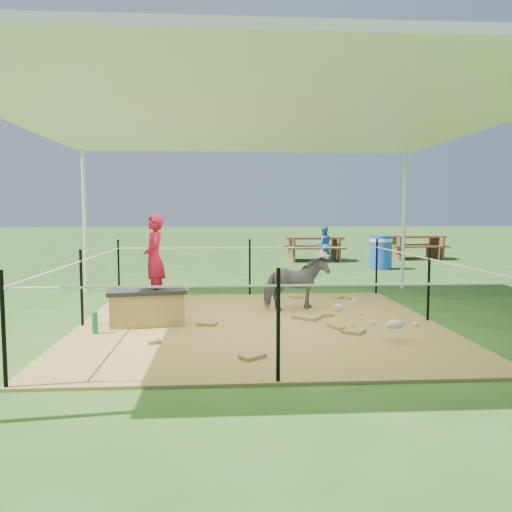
{
  "coord_description": "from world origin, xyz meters",
  "views": [
    {
      "loc": [
        -0.46,
        -6.36,
        1.46
      ],
      "look_at": [
        0.0,
        0.6,
        0.85
      ],
      "focal_mm": 35.0,
      "sensor_mm": 36.0,
      "label": 1
    }
  ],
  "objects": [
    {
      "name": "ground",
      "position": [
        0.0,
        0.0,
        0.0
      ],
      "size": [
        90.0,
        90.0,
        0.0
      ],
      "primitive_type": "plane",
      "color": "#2D5919",
      "rests_on": "ground"
    },
    {
      "name": "hay_patch",
      "position": [
        0.0,
        0.0,
        0.01
      ],
      "size": [
        4.6,
        4.6,
        0.03
      ],
      "primitive_type": "cube",
      "color": "brown",
      "rests_on": "ground"
    },
    {
      "name": "canopy_tent",
      "position": [
        0.0,
        0.0,
        2.69
      ],
      "size": [
        6.3,
        6.3,
        2.9
      ],
      "color": "silver",
      "rests_on": "ground"
    },
    {
      "name": "rope_fence",
      "position": [
        0.0,
        -0.0,
        0.64
      ],
      "size": [
        4.54,
        4.54,
        1.0
      ],
      "color": "black",
      "rests_on": "ground"
    },
    {
      "name": "straw_bale",
      "position": [
        -1.43,
        0.01,
        0.23
      ],
      "size": [
        0.97,
        0.59,
        0.41
      ],
      "primitive_type": "cube",
      "rotation": [
        0.0,
        0.0,
        0.15
      ],
      "color": "olive",
      "rests_on": "hay_patch"
    },
    {
      "name": "dark_cloth",
      "position": [
        -1.43,
        0.01,
        0.46
      ],
      "size": [
        1.04,
        0.65,
        0.05
      ],
      "primitive_type": "cube",
      "rotation": [
        0.0,
        0.0,
        0.15
      ],
      "color": "black",
      "rests_on": "straw_bale"
    },
    {
      "name": "woman",
      "position": [
        -1.33,
        0.01,
        0.98
      ],
      "size": [
        0.32,
        0.44,
        1.1
      ],
      "primitive_type": "imported",
      "rotation": [
        0.0,
        0.0,
        -1.42
      ],
      "color": "red",
      "rests_on": "straw_bale"
    },
    {
      "name": "green_bottle",
      "position": [
        -1.98,
        -0.44,
        0.16
      ],
      "size": [
        0.08,
        0.08,
        0.25
      ],
      "primitive_type": "cylinder",
      "rotation": [
        0.0,
        0.0,
        0.15
      ],
      "color": "#197335",
      "rests_on": "hay_patch"
    },
    {
      "name": "pony",
      "position": [
        0.6,
        0.81,
        0.42
      ],
      "size": [
        1.01,
        0.65,
        0.79
      ],
      "primitive_type": "imported",
      "rotation": [
        0.0,
        0.0,
        1.83
      ],
      "color": "#4D4E53",
      "rests_on": "hay_patch"
    },
    {
      "name": "pink_hat",
      "position": [
        0.6,
        0.81,
        0.87
      ],
      "size": [
        0.24,
        0.24,
        0.11
      ],
      "primitive_type": "cylinder",
      "color": "pink",
      "rests_on": "pony"
    },
    {
      "name": "foal",
      "position": [
        1.44,
        -1.04,
        0.25
      ],
      "size": [
        0.89,
        0.71,
        0.44
      ],
      "primitive_type": null,
      "rotation": [
        0.0,
        0.0,
        0.39
      ],
      "color": "beige",
      "rests_on": "hay_patch"
    },
    {
      "name": "trash_barrel",
      "position": [
        3.59,
        6.17,
        0.43
      ],
      "size": [
        0.59,
        0.59,
        0.87
      ],
      "primitive_type": "cylinder",
      "rotation": [
        0.0,
        0.0,
        -0.06
      ],
      "color": "blue",
      "rests_on": "ground"
    },
    {
      "name": "picnic_table_near",
      "position": [
        2.28,
        8.54,
        0.36
      ],
      "size": [
        1.73,
        1.25,
        0.72
      ],
      "primitive_type": "cube",
      "rotation": [
        0.0,
        0.0,
        -0.0
      ],
      "color": "brown",
      "rests_on": "ground"
    },
    {
      "name": "picnic_table_far",
      "position": [
        5.56,
        8.96,
        0.36
      ],
      "size": [
        1.78,
        1.3,
        0.73
      ],
      "primitive_type": "cube",
      "rotation": [
        0.0,
        0.0,
        0.02
      ],
      "color": "#57351D",
      "rests_on": "ground"
    },
    {
      "name": "distant_person",
      "position": [
        2.47,
        7.99,
        0.53
      ],
      "size": [
        0.55,
        0.45,
        1.06
      ],
      "primitive_type": "imported",
      "rotation": [
        0.0,
        0.0,
        3.25
      ],
      "color": "#3774CF",
      "rests_on": "ground"
    }
  ]
}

